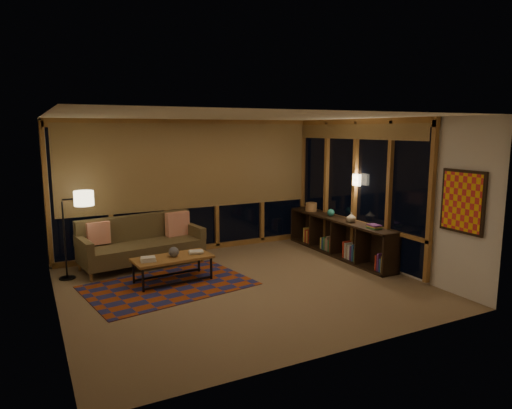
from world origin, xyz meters
name	(u,v)px	position (x,y,z in m)	size (l,w,h in m)	color
floor	(243,286)	(0.00, 0.00, 0.00)	(5.50, 5.00, 0.01)	#947F5F
ceiling	(242,116)	(0.00, 0.00, 2.70)	(5.50, 5.00, 0.01)	#F6EDC8
walls	(243,204)	(0.00, 0.00, 1.35)	(5.51, 5.01, 2.70)	silver
window_wall_back	(192,187)	(0.00, 2.43, 1.35)	(5.30, 0.16, 2.60)	#945A34
window_wall_right	(354,189)	(2.68, 0.60, 1.35)	(0.16, 3.70, 2.60)	#945A34
wall_art	(462,202)	(2.71, -1.85, 1.45)	(0.06, 0.74, 0.94)	red
wall_sconce	(357,180)	(2.62, 0.45, 1.55)	(0.12, 0.18, 0.22)	#FFECB4
sofa	(142,242)	(-1.18, 1.84, 0.45)	(2.19, 0.88, 0.90)	#483720
pillow_left	(98,235)	(-1.93, 1.97, 0.65)	(0.40, 0.13, 0.40)	red
pillow_right	(177,224)	(-0.43, 2.09, 0.68)	(0.46, 0.15, 0.46)	red
area_rug	(169,285)	(-1.07, 0.56, 0.01)	(2.54, 1.69, 0.01)	maroon
coffee_table	(173,269)	(-0.95, 0.72, 0.21)	(1.28, 0.59, 0.43)	#945A34
book_stack_a	(148,259)	(-1.36, 0.67, 0.46)	(0.27, 0.21, 0.08)	silver
book_stack_b	(196,252)	(-0.52, 0.77, 0.45)	(0.23, 0.18, 0.05)	silver
ceramic_pot	(174,252)	(-0.92, 0.73, 0.51)	(0.17, 0.17, 0.17)	black
floor_lamp	(64,236)	(-2.50, 1.70, 0.74)	(0.50, 0.32, 1.49)	black
bookshelf	(338,237)	(2.49, 0.79, 0.38)	(0.40, 3.00, 0.75)	#312114
basket	(311,207)	(2.47, 1.75, 0.84)	(0.24, 0.24, 0.18)	#A8764C
teal_bowl	(331,213)	(2.49, 1.07, 0.83)	(0.15, 0.15, 0.15)	#216D60
vase	(351,217)	(2.49, 0.41, 0.84)	(0.18, 0.18, 0.19)	tan
shelf_book_stack	(374,227)	(2.49, -0.23, 0.78)	(0.15, 0.22, 0.06)	silver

